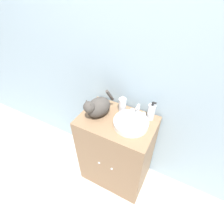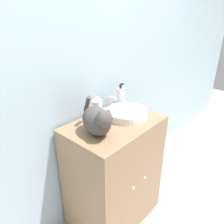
{
  "view_description": "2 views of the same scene",
  "coord_description": "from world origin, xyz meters",
  "views": [
    {
      "loc": [
        0.49,
        -0.79,
        1.96
      ],
      "look_at": [
        -0.05,
        0.22,
        0.98
      ],
      "focal_mm": 28.0,
      "sensor_mm": 36.0,
      "label": 1
    },
    {
      "loc": [
        -1.02,
        -0.65,
        1.6
      ],
      "look_at": [
        -0.03,
        0.23,
        0.99
      ],
      "focal_mm": 35.0,
      "sensor_mm": 36.0,
      "label": 2
    }
  ],
  "objects": [
    {
      "name": "vanity_cabinet",
      "position": [
        0.0,
        0.23,
        0.45
      ],
      "size": [
        0.69,
        0.48,
        0.89
      ],
      "color": "#8C6B4C",
      "rests_on": "ground_plane"
    },
    {
      "name": "faucet",
      "position": [
        0.13,
        0.39,
        0.94
      ],
      "size": [
        0.15,
        0.08,
        0.12
      ],
      "color": "silver",
      "rests_on": "vanity_cabinet"
    },
    {
      "name": "sink_basin",
      "position": [
        0.13,
        0.23,
        0.92
      ],
      "size": [
        0.3,
        0.3,
        0.05
      ],
      "color": "white",
      "rests_on": "vanity_cabinet"
    },
    {
      "name": "cat",
      "position": [
        -0.18,
        0.21,
        0.99
      ],
      "size": [
        0.23,
        0.34,
        0.22
      ],
      "rotation": [
        0.0,
        0.0,
        -1.89
      ],
      "color": "#47423D",
      "rests_on": "vanity_cabinet"
    },
    {
      "name": "spray_bottle",
      "position": [
        -0.02,
        0.38,
        0.97
      ],
      "size": [
        0.07,
        0.07,
        0.17
      ],
      "color": "silver",
      "rests_on": "vanity_cabinet"
    },
    {
      "name": "soap_bottle",
      "position": [
        0.25,
        0.39,
        0.97
      ],
      "size": [
        0.06,
        0.06,
        0.19
      ],
      "color": "silver",
      "rests_on": "vanity_cabinet"
    },
    {
      "name": "wall_back",
      "position": [
        0.0,
        0.51,
        1.25
      ],
      "size": [
        6.0,
        0.05,
        2.5
      ],
      "color": "#9EB7C6",
      "rests_on": "ground_plane"
    }
  ]
}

